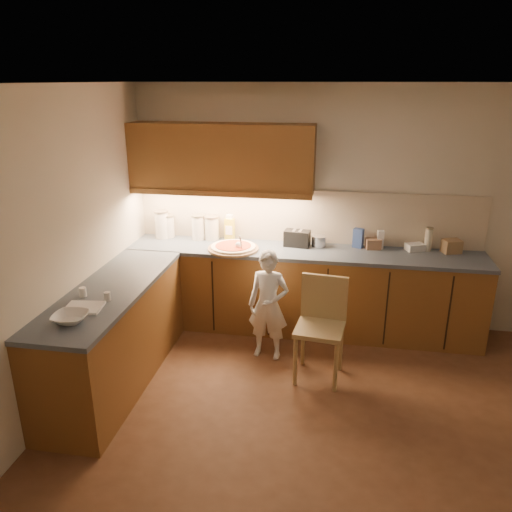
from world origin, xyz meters
name	(u,v)px	position (x,y,z in m)	size (l,w,h in m)	color
room	(342,227)	(0.00, 0.00, 1.68)	(4.54, 4.50, 2.62)	#55321D
l_counter	(245,303)	(-0.92, 1.25, 0.46)	(3.77, 2.62, 0.92)	brown
backsplash	(306,216)	(-0.38, 1.99, 1.21)	(3.75, 0.02, 0.58)	#C4B498
upper_cabinets	(222,158)	(-1.27, 1.82, 1.85)	(1.95, 0.36, 0.73)	brown
pizza_on_board	(233,248)	(-1.11, 1.58, 0.94)	(0.54, 0.54, 0.22)	#A47C52
child	(268,305)	(-0.65, 1.06, 0.55)	(0.40, 0.26, 1.10)	white
wooden_chair	(321,320)	(-0.13, 0.82, 0.55)	(0.47, 0.47, 0.95)	tan
mixing_bowl	(70,318)	(-1.95, -0.26, 0.95)	(0.26, 0.26, 0.06)	white
canister_a	(162,224)	(-1.99, 1.85, 1.08)	(0.16, 0.16, 0.32)	white
canister_b	(168,226)	(-1.94, 1.90, 1.05)	(0.15, 0.15, 0.26)	silver
canister_c	(198,227)	(-1.57, 1.87, 1.06)	(0.15, 0.15, 0.28)	white
canister_d	(212,228)	(-1.42, 1.89, 1.06)	(0.17, 0.17, 0.27)	silver
oil_jug	(230,229)	(-1.22, 1.90, 1.06)	(0.11, 0.08, 0.30)	gold
toaster	(297,238)	(-0.46, 1.82, 1.01)	(0.29, 0.19, 0.18)	black
steel_pot	(319,241)	(-0.22, 1.84, 0.98)	(0.16, 0.16, 0.12)	#B9B9BE
blue_box	(358,238)	(0.19, 1.89, 1.02)	(0.10, 0.07, 0.21)	#2F488D
card_box_a	(373,244)	(0.35, 1.86, 0.98)	(0.15, 0.11, 0.11)	#9F7455
white_bottle	(380,240)	(0.42, 1.88, 1.02)	(0.07, 0.07, 0.20)	white
flat_pack	(415,247)	(0.78, 1.89, 0.96)	(0.18, 0.13, 0.07)	white
tall_jar	(428,239)	(0.91, 1.89, 1.05)	(0.08, 0.08, 0.25)	beige
card_box_b	(452,246)	(1.15, 1.87, 0.99)	(0.18, 0.14, 0.14)	#977751
dough_cloth	(84,308)	(-1.96, -0.03, 0.93)	(0.28, 0.22, 0.02)	white
spice_jar_a	(83,292)	(-2.08, 0.19, 0.96)	(0.06, 0.06, 0.08)	white
spice_jar_b	(107,296)	(-1.85, 0.15, 0.96)	(0.05, 0.05, 0.07)	silver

